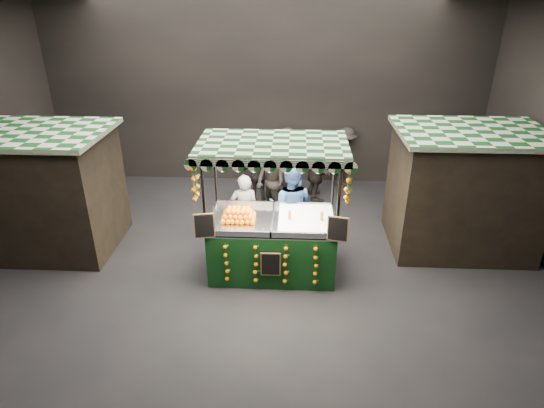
{
  "coord_description": "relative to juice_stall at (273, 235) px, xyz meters",
  "views": [
    {
      "loc": [
        0.85,
        -7.44,
        5.2
      ],
      "look_at": [
        0.42,
        0.75,
        1.23
      ],
      "focal_mm": 30.11,
      "sensor_mm": 36.0,
      "label": 1
    }
  ],
  "objects": [
    {
      "name": "juice_stall",
      "position": [
        0.0,
        0.0,
        0.0
      ],
      "size": [
        2.78,
        1.63,
        2.69
      ],
      "color": "black",
      "rests_on": "ground"
    },
    {
      "name": "neighbour_stall_right",
      "position": [
        3.93,
        1.3,
        0.47
      ],
      "size": [
        3.0,
        2.2,
        2.6
      ],
      "color": "black",
      "rests_on": "ground"
    },
    {
      "name": "shopper_3",
      "position": [
        1.77,
        4.4,
        0.01
      ],
      "size": [
        1.04,
        1.26,
        1.7
      ],
      "rotation": [
        0.0,
        0.0,
        1.13
      ],
      "color": "#2B2623",
      "rests_on": "ground"
    },
    {
      "name": "ground",
      "position": [
        -0.47,
        -0.2,
        -0.84
      ],
      "size": [
        12.0,
        12.0,
        0.0
      ],
      "primitive_type": "plane",
      "color": "black",
      "rests_on": "ground"
    },
    {
      "name": "vendor_grey",
      "position": [
        -0.66,
        0.99,
        -0.0
      ],
      "size": [
        0.66,
        0.47,
        1.67
      ],
      "rotation": [
        0.0,
        0.0,
        3.27
      ],
      "color": "slate",
      "rests_on": "ground"
    },
    {
      "name": "shopper_1",
      "position": [
        -0.19,
        2.57,
        0.0
      ],
      "size": [
        1.02,
        1.03,
        1.68
      ],
      "rotation": [
        0.0,
        0.0,
        -0.83
      ],
      "color": "#2B2623",
      "rests_on": "ground"
    },
    {
      "name": "shopper_6",
      "position": [
        0.13,
        3.7,
        0.11
      ],
      "size": [
        0.58,
        0.77,
        1.89
      ],
      "rotation": [
        0.0,
        0.0,
        -1.78
      ],
      "color": "#2A2522",
      "rests_on": "ground"
    },
    {
      "name": "vendor_blue",
      "position": [
        0.33,
        0.92,
        0.15
      ],
      "size": [
        1.08,
        0.92,
        1.97
      ],
      "rotation": [
        0.0,
        0.0,
        2.95
      ],
      "color": "navy",
      "rests_on": "ground"
    },
    {
      "name": "shopper_5",
      "position": [
        0.96,
        3.61,
        0.06
      ],
      "size": [
        0.77,
        1.72,
        1.79
      ],
      "rotation": [
        0.0,
        0.0,
        1.72
      ],
      "color": "black",
      "rests_on": "ground"
    },
    {
      "name": "shopper_2",
      "position": [
        -0.52,
        3.14,
        -0.04
      ],
      "size": [
        0.94,
        0.41,
        1.59
      ],
      "rotation": [
        0.0,
        0.0,
        3.12
      ],
      "color": "black",
      "rests_on": "ground"
    },
    {
      "name": "neighbour_stall_left",
      "position": [
        -4.87,
        0.8,
        0.47
      ],
      "size": [
        3.0,
        2.2,
        2.6
      ],
      "color": "black",
      "rests_on": "ground"
    },
    {
      "name": "shopper_0",
      "position": [
        -4.75,
        3.22,
        0.02
      ],
      "size": [
        0.65,
        0.45,
        1.71
      ],
      "rotation": [
        0.0,
        0.0,
        0.06
      ],
      "color": "black",
      "rests_on": "ground"
    },
    {
      "name": "shopper_4",
      "position": [
        -4.97,
        2.1,
        0.12
      ],
      "size": [
        1.11,
        1.07,
        1.91
      ],
      "rotation": [
        0.0,
        0.0,
        3.84
      ],
      "color": "black",
      "rests_on": "ground"
    },
    {
      "name": "market_hall",
      "position": [
        -0.47,
        -0.2,
        2.55
      ],
      "size": [
        12.1,
        10.1,
        5.05
      ],
      "color": "black",
      "rests_on": "ground"
    }
  ]
}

